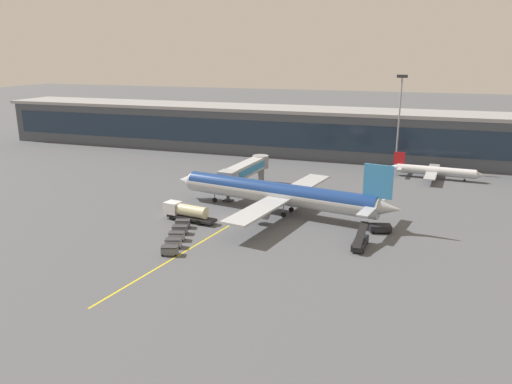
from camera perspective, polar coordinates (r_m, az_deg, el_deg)
name	(u,v)px	position (r m, az deg, el deg)	size (l,w,h in m)	color
ground_plane	(229,220)	(95.10, -3.11, -3.23)	(700.00, 700.00, 0.00)	#515459
apron_lead_in_line	(242,218)	(96.19, -1.59, -2.99)	(0.30, 80.00, 0.01)	yellow
terminal_building	(261,129)	(160.66, 0.61, 7.26)	(184.84, 19.04, 14.46)	#424751
main_airliner	(278,193)	(98.02, 2.53, -0.14)	(48.58, 38.90, 12.02)	#B2B7BC
jet_bridge	(247,169)	(113.99, -1.10, 2.65)	(5.38, 21.36, 6.78)	#B2B7BC
fuel_tanker	(186,212)	(95.00, -8.03, -2.28)	(11.06, 4.25, 3.25)	#232326
belt_loader	(360,242)	(83.10, 11.93, -5.69)	(2.19, 6.95, 3.49)	black
pushback_tug	(380,228)	(91.00, 14.09, -4.02)	(4.29, 3.26, 1.40)	black
baggage_cart_0	(170,250)	(79.85, -9.93, -6.65)	(3.00, 2.30, 1.48)	#595B60
baggage_cart_1	(173,243)	(82.77, -9.52, -5.81)	(3.00, 2.30, 1.48)	gray
baggage_cart_2	(177,236)	(85.70, -9.14, -5.03)	(3.00, 2.30, 1.48)	gray
baggage_cart_3	(180,229)	(88.66, -8.79, -4.30)	(3.00, 2.30, 1.48)	#595B60
baggage_cart_4	(183,223)	(91.63, -8.46, -3.61)	(3.00, 2.30, 1.48)	#595B60
commuter_jet_far	(435,171)	(133.59, 19.98, 2.31)	(23.37, 18.54, 6.21)	#B2B7BC
apron_light_mast_0	(399,115)	(139.95, 16.22, 8.49)	(2.80, 0.50, 25.45)	gray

